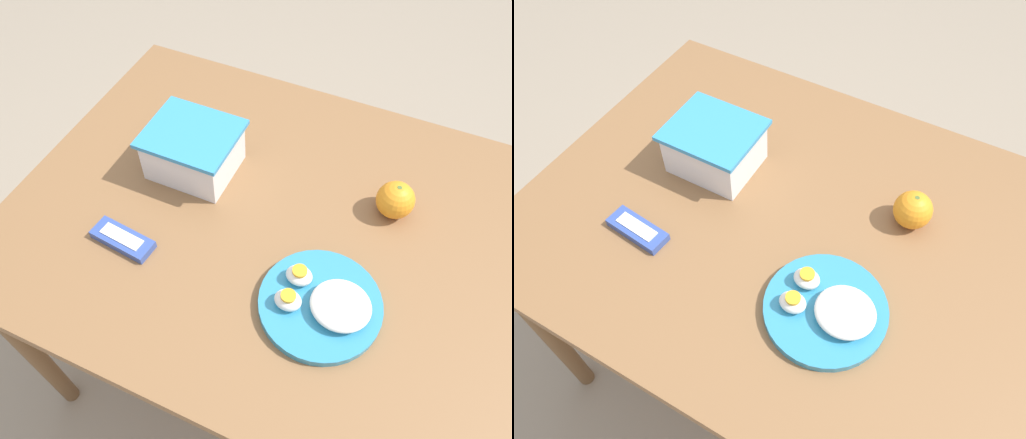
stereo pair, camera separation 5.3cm
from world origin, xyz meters
The scene contains 6 objects.
ground_plane centered at (0.00, 0.00, 0.00)m, with size 10.00×10.00×0.00m, color gray.
table centered at (0.00, 0.00, 0.65)m, with size 1.18×0.85×0.72m.
food_container centered at (-0.26, 0.06, 0.77)m, with size 0.19×0.17×0.11m.
orange_fruit centered at (0.17, 0.12, 0.76)m, with size 0.08×0.08×0.08m.
rice_plate centered at (0.12, -0.15, 0.74)m, with size 0.23×0.23×0.05m.
candy_bar centered at (-0.30, -0.18, 0.73)m, with size 0.13×0.06×0.02m.
Camera 2 is at (0.22, -0.55, 1.55)m, focal length 35.00 mm.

